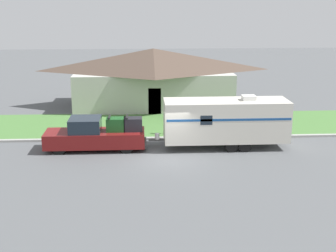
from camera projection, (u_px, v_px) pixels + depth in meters
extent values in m
plane|color=#515456|center=(169.00, 158.00, 26.84)|extent=(120.00, 120.00, 0.00)
cube|color=#999993|center=(165.00, 138.00, 30.43)|extent=(80.00, 0.30, 0.14)
cube|color=#477538|center=(163.00, 124.00, 33.96)|extent=(80.00, 7.00, 0.03)
cube|color=#B2B2A8|center=(153.00, 88.00, 39.61)|extent=(12.89, 6.48, 3.02)
pyramid|color=#4C3D33|center=(153.00, 59.00, 38.96)|extent=(13.92, 7.00, 1.82)
cube|color=#4C3828|center=(155.00, 101.00, 36.64)|extent=(1.00, 0.06, 2.10)
cylinder|color=black|center=(59.00, 147.00, 27.38)|extent=(0.91, 0.28, 0.91)
cylinder|color=black|center=(63.00, 139.00, 28.95)|extent=(0.91, 0.28, 0.91)
cylinder|color=black|center=(126.00, 146.00, 27.60)|extent=(0.91, 0.28, 0.91)
cylinder|color=black|center=(127.00, 138.00, 29.17)|extent=(0.91, 0.28, 0.91)
cube|color=maroon|center=(75.00, 139.00, 28.15)|extent=(3.57, 1.98, 0.90)
cube|color=#19232D|center=(85.00, 125.00, 27.95)|extent=(1.86, 1.83, 0.83)
cube|color=maroon|center=(125.00, 138.00, 28.31)|extent=(2.39, 1.98, 0.90)
cube|color=#333333|center=(145.00, 143.00, 28.47)|extent=(0.12, 1.79, 0.20)
cube|color=#194C1E|center=(116.00, 124.00, 28.06)|extent=(1.10, 0.83, 0.80)
cube|color=black|center=(109.00, 117.00, 27.91)|extent=(0.10, 0.92, 0.08)
cube|color=black|center=(133.00, 124.00, 28.12)|extent=(1.10, 0.83, 0.80)
cube|color=black|center=(127.00, 117.00, 27.97)|extent=(0.10, 0.92, 0.08)
cylinder|color=black|center=(231.00, 146.00, 27.81)|extent=(0.72, 0.22, 0.72)
cylinder|color=black|center=(226.00, 137.00, 29.72)|extent=(0.72, 0.22, 0.72)
cylinder|color=black|center=(245.00, 146.00, 27.85)|extent=(0.72, 0.22, 0.72)
cylinder|color=black|center=(238.00, 137.00, 29.76)|extent=(0.72, 0.22, 0.72)
cube|color=beige|center=(226.00, 120.00, 28.39)|extent=(7.50, 2.27, 2.46)
cube|color=navy|center=(229.00, 120.00, 27.21)|extent=(7.35, 0.01, 0.14)
cube|color=#383838|center=(156.00, 140.00, 28.47)|extent=(0.96, 0.12, 0.10)
cylinder|color=silver|center=(157.00, 136.00, 28.41)|extent=(0.28, 0.28, 0.36)
cube|color=silver|center=(249.00, 98.00, 28.11)|extent=(0.80, 0.68, 0.28)
cube|color=#19232D|center=(206.00, 120.00, 27.14)|extent=(0.70, 0.01, 0.56)
cylinder|color=brown|center=(170.00, 126.00, 31.37)|extent=(0.09, 0.09, 1.14)
cube|color=silver|center=(170.00, 116.00, 31.19)|extent=(0.48, 0.20, 0.22)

